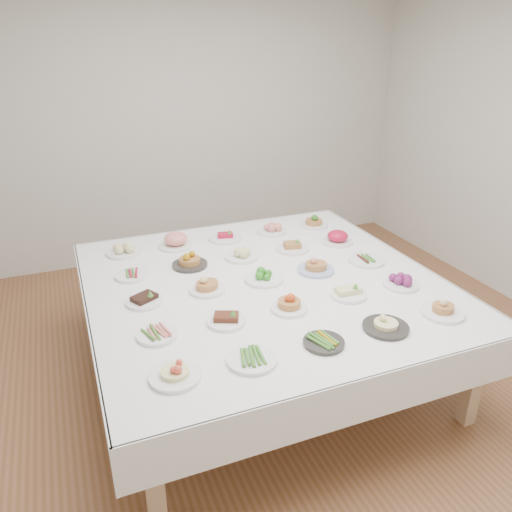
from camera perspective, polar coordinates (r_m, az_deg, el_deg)
name	(u,v)px	position (r m, az deg, el deg)	size (l,w,h in m)	color
room_envelope	(291,124)	(3.19, 4.00, 14.86)	(5.02, 5.02, 2.81)	brown
display_table	(264,289)	(3.54, 0.91, -3.75)	(2.41, 2.41, 0.75)	white
dish_0	(175,368)	(2.58, -9.30, -12.53)	(0.26, 0.26, 0.13)	white
dish_1	(252,357)	(2.68, -0.47, -11.44)	(0.27, 0.27, 0.06)	white
dish_2	(324,341)	(2.84, 7.76, -9.60)	(0.23, 0.23, 0.05)	#2B2926
dish_3	(386,321)	(3.03, 14.67, -7.15)	(0.27, 0.27, 0.13)	#2B2926
dish_4	(443,306)	(3.29, 20.63, -5.39)	(0.26, 0.26, 0.13)	white
dish_5	(157,333)	(2.94, -11.25, -8.67)	(0.23, 0.23, 0.05)	white
dish_6	(226,317)	(3.01, -3.42, -7.00)	(0.23, 0.23, 0.10)	white
dish_7	(289,301)	(3.13, 3.83, -5.17)	(0.23, 0.23, 0.13)	white
dish_8	(349,291)	(3.35, 10.53, -3.91)	(0.24, 0.24, 0.10)	white
dish_9	(401,279)	(3.56, 16.25, -2.57)	(0.24, 0.24, 0.11)	white
dish_10	(144,297)	(3.29, -12.66, -4.60)	(0.24, 0.24, 0.10)	white
dish_11	(207,281)	(3.36, -5.63, -2.91)	(0.26, 0.25, 0.15)	white
dish_12	(264,275)	(3.50, 0.93, -2.17)	(0.27, 0.27, 0.11)	white
dish_13	(316,263)	(3.65, 6.89, -0.83)	(0.27, 0.27, 0.14)	#4C66B2
dish_14	(367,259)	(3.88, 12.52, -0.36)	(0.27, 0.27, 0.06)	white
dish_15	(132,274)	(3.67, -14.00, -2.01)	(0.24, 0.24, 0.05)	white
dish_16	(189,257)	(3.73, -7.62, -0.08)	(0.28, 0.27, 0.16)	#2B2926
dish_17	(242,252)	(3.84, -1.66, 0.47)	(0.25, 0.25, 0.11)	white
dish_18	(292,245)	(4.01, 4.17, 1.23)	(0.26, 0.26, 0.10)	white
dish_19	(338,235)	(4.18, 9.32, 2.40)	(0.25, 0.25, 0.15)	white
dish_20	(124,247)	(4.06, -14.88, 1.00)	(0.27, 0.27, 0.12)	white
dish_21	(176,238)	(4.09, -9.18, 2.01)	(0.27, 0.27, 0.16)	white
dish_22	(225,235)	(4.21, -3.53, 2.36)	(0.27, 0.27, 0.10)	white
dish_23	(271,227)	(4.35, 1.78, 3.29)	(0.25, 0.25, 0.11)	white
dish_24	(314,219)	(4.52, 6.65, 4.20)	(0.25, 0.25, 0.15)	white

